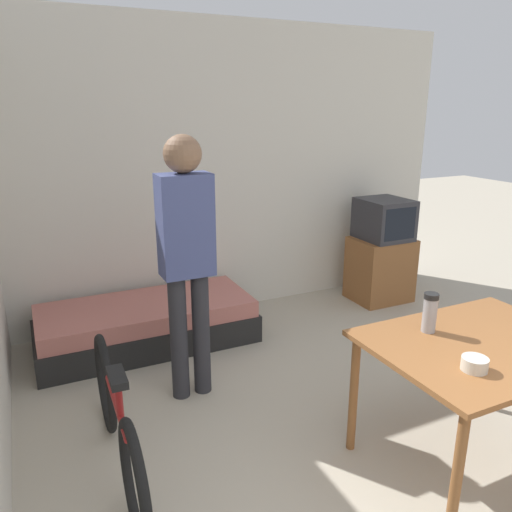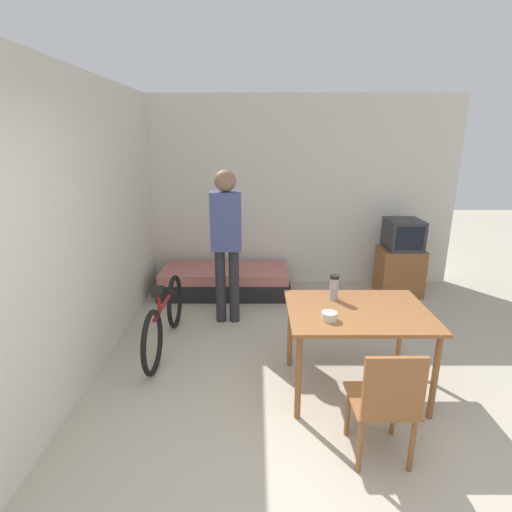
# 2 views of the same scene
# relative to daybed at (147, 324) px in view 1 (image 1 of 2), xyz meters

# --- Properties ---
(wall_back) EXTENTS (4.89, 0.06, 2.70)m
(wall_back) POSITION_rel_daybed_xyz_m (0.87, 0.49, 1.17)
(wall_back) COLOR silver
(wall_back) RESTS_ON ground_plane
(daybed) EXTENTS (1.79, 0.77, 0.37)m
(daybed) POSITION_rel_daybed_xyz_m (0.00, 0.00, 0.00)
(daybed) COLOR black
(daybed) RESTS_ON ground_plane
(tv) EXTENTS (0.58, 0.49, 1.06)m
(tv) POSITION_rel_daybed_xyz_m (2.44, -0.01, 0.32)
(tv) COLOR brown
(tv) RESTS_ON ground_plane
(dining_table) EXTENTS (1.17, 0.88, 0.76)m
(dining_table) POSITION_rel_daybed_xyz_m (1.29, -2.24, 0.48)
(dining_table) COLOR brown
(dining_table) RESTS_ON ground_plane
(bicycle) EXTENTS (0.09, 1.57, 0.71)m
(bicycle) POSITION_rel_daybed_xyz_m (-0.51, -1.50, 0.13)
(bicycle) COLOR black
(bicycle) RESTS_ON ground_plane
(person_standing) EXTENTS (0.34, 0.24, 1.79)m
(person_standing) POSITION_rel_daybed_xyz_m (0.10, -0.89, 0.88)
(person_standing) COLOR #28282D
(person_standing) RESTS_ON ground_plane
(thermos_flask) EXTENTS (0.08, 0.08, 0.22)m
(thermos_flask) POSITION_rel_daybed_xyz_m (1.12, -2.02, 0.70)
(thermos_flask) COLOR #99999E
(thermos_flask) RESTS_ON dining_table
(mate_bowl) EXTENTS (0.12, 0.12, 0.06)m
(mate_bowl) POSITION_rel_daybed_xyz_m (1.01, -2.43, 0.60)
(mate_bowl) COLOR beige
(mate_bowl) RESTS_ON dining_table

